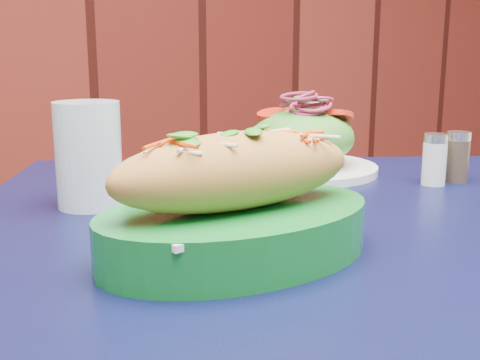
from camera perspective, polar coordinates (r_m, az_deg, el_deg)
name	(u,v)px	position (r m, az deg, el deg)	size (l,w,h in m)	color
cafe_table	(302,296)	(0.71, 5.94, -10.89)	(1.06, 1.06, 0.75)	black
banh_mi_basket	(237,205)	(0.55, -0.32, -2.36)	(0.28, 0.20, 0.13)	#0F7024
salad_plate	(303,142)	(0.94, 5.96, 3.60)	(0.23, 0.23, 0.13)	white
water_glass	(89,155)	(0.75, -14.16, 2.33)	(0.08, 0.08, 0.13)	silver
salt_shaker	(434,159)	(0.89, 17.96, 1.87)	(0.03, 0.03, 0.07)	white
pepper_shaker	(457,157)	(0.92, 19.91, 2.08)	(0.03, 0.03, 0.07)	#3F3326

